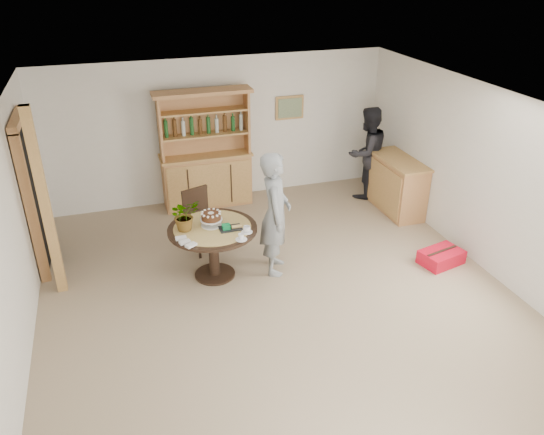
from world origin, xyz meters
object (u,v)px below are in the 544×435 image
(sideboard, at_px, (397,185))
(teen_boy, at_px, (275,214))
(dining_table, at_px, (213,237))
(dining_chair, at_px, (200,216))
(red_suitcase, at_px, (441,257))
(hutch, at_px, (206,167))
(adult_person, at_px, (367,153))

(sideboard, bearing_deg, teen_boy, -155.27)
(dining_table, distance_m, teen_boy, 0.90)
(dining_chair, relative_size, teen_boy, 0.54)
(dining_chair, bearing_deg, dining_table, -107.67)
(teen_boy, xyz_separation_m, red_suitcase, (2.33, -0.59, -0.77))
(sideboard, bearing_deg, hutch, 157.79)
(teen_boy, bearing_deg, red_suitcase, -84.87)
(sideboard, distance_m, dining_table, 3.59)
(sideboard, relative_size, dining_chair, 1.33)
(dining_chair, bearing_deg, teen_boy, -66.06)
(sideboard, relative_size, dining_table, 1.05)
(dining_chair, distance_m, adult_person, 3.37)
(dining_table, height_order, dining_chair, dining_chair)
(hutch, relative_size, dining_table, 1.70)
(hutch, bearing_deg, red_suitcase, -47.09)
(adult_person, bearing_deg, teen_boy, 21.75)
(adult_person, bearing_deg, dining_table, 12.10)
(dining_table, bearing_deg, sideboard, 17.59)
(teen_boy, bearing_deg, hutch, 30.08)
(hutch, distance_m, red_suitcase, 4.15)
(sideboard, xyz_separation_m, red_suitcase, (-0.24, -1.77, -0.37))
(dining_table, relative_size, teen_boy, 0.69)
(dining_chair, bearing_deg, red_suitcase, -44.71)
(hutch, relative_size, adult_person, 1.23)
(dining_table, xyz_separation_m, adult_person, (3.18, 1.79, 0.23))
(dining_table, height_order, adult_person, adult_person)
(adult_person, height_order, red_suitcase, adult_person)
(teen_boy, xyz_separation_m, adult_person, (2.33, 1.89, -0.04))
(sideboard, height_order, teen_boy, teen_boy)
(dining_chair, bearing_deg, adult_person, -2.83)
(hutch, distance_m, dining_table, 2.36)
(hutch, xyz_separation_m, dining_chair, (-0.41, -1.50, -0.15))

